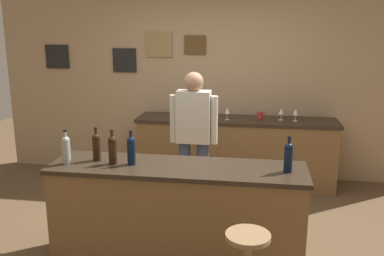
{
  "coord_description": "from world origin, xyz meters",
  "views": [
    {
      "loc": [
        0.67,
        -3.82,
        2.11
      ],
      "look_at": [
        -0.0,
        0.45,
        1.05
      ],
      "focal_mm": 39.9,
      "sensor_mm": 36.0,
      "label": 1
    }
  ],
  "objects_px": {
    "wine_bottle_c": "(113,149)",
    "wine_bottle_e": "(288,156)",
    "wine_glass_a": "(227,111)",
    "wine_bottle_d": "(131,149)",
    "wine_glass_c": "(296,113)",
    "wine_glass_b": "(281,112)",
    "coffee_mug": "(260,115)",
    "bartender": "(194,135)",
    "wine_bottle_b": "(96,146)",
    "wine_bottle_a": "(66,149)"
  },
  "relations": [
    {
      "from": "wine_bottle_a",
      "to": "wine_glass_a",
      "type": "bearing_deg",
      "value": 59.16
    },
    {
      "from": "bartender",
      "to": "wine_glass_a",
      "type": "bearing_deg",
      "value": 73.7
    },
    {
      "from": "wine_bottle_d",
      "to": "coffee_mug",
      "type": "distance_m",
      "value": 2.39
    },
    {
      "from": "wine_bottle_a",
      "to": "wine_bottle_d",
      "type": "height_order",
      "value": "same"
    },
    {
      "from": "wine_bottle_e",
      "to": "wine_glass_b",
      "type": "xyz_separation_m",
      "value": [
        0.04,
        2.08,
        -0.05
      ]
    },
    {
      "from": "wine_bottle_e",
      "to": "wine_glass_b",
      "type": "height_order",
      "value": "wine_bottle_e"
    },
    {
      "from": "wine_bottle_e",
      "to": "wine_bottle_d",
      "type": "bearing_deg",
      "value": -179.56
    },
    {
      "from": "wine_bottle_a",
      "to": "wine_glass_b",
      "type": "height_order",
      "value": "wine_bottle_a"
    },
    {
      "from": "wine_glass_c",
      "to": "wine_glass_a",
      "type": "bearing_deg",
      "value": -176.46
    },
    {
      "from": "wine_bottle_b",
      "to": "coffee_mug",
      "type": "xyz_separation_m",
      "value": [
        1.44,
        2.06,
        -0.11
      ]
    },
    {
      "from": "bartender",
      "to": "wine_bottle_b",
      "type": "distance_m",
      "value": 1.21
    },
    {
      "from": "wine_glass_a",
      "to": "coffee_mug",
      "type": "height_order",
      "value": "wine_glass_a"
    },
    {
      "from": "coffee_mug",
      "to": "wine_bottle_a",
      "type": "bearing_deg",
      "value": -127.13
    },
    {
      "from": "bartender",
      "to": "wine_bottle_b",
      "type": "xyz_separation_m",
      "value": [
        -0.73,
        -0.96,
        0.12
      ]
    },
    {
      "from": "bartender",
      "to": "wine_bottle_d",
      "type": "bearing_deg",
      "value": -110.97
    },
    {
      "from": "wine_bottle_a",
      "to": "coffee_mug",
      "type": "distance_m",
      "value": 2.76
    },
    {
      "from": "wine_bottle_b",
      "to": "wine_bottle_c",
      "type": "xyz_separation_m",
      "value": [
        0.17,
        -0.07,
        0.0
      ]
    },
    {
      "from": "bartender",
      "to": "wine_glass_c",
      "type": "bearing_deg",
      "value": 41.99
    },
    {
      "from": "bartender",
      "to": "wine_bottle_c",
      "type": "relative_size",
      "value": 5.29
    },
    {
      "from": "wine_bottle_d",
      "to": "wine_bottle_a",
      "type": "bearing_deg",
      "value": -172.55
    },
    {
      "from": "wine_bottle_c",
      "to": "wine_bottle_e",
      "type": "distance_m",
      "value": 1.49
    },
    {
      "from": "wine_bottle_c",
      "to": "wine_bottle_e",
      "type": "relative_size",
      "value": 1.0
    },
    {
      "from": "wine_bottle_d",
      "to": "wine_bottle_e",
      "type": "height_order",
      "value": "same"
    },
    {
      "from": "wine_bottle_a",
      "to": "wine_glass_a",
      "type": "distance_m",
      "value": 2.42
    },
    {
      "from": "bartender",
      "to": "wine_bottle_d",
      "type": "xyz_separation_m",
      "value": [
        -0.39,
        -1.02,
        0.12
      ]
    },
    {
      "from": "coffee_mug",
      "to": "wine_bottle_b",
      "type": "bearing_deg",
      "value": -124.89
    },
    {
      "from": "wine_bottle_b",
      "to": "wine_bottle_e",
      "type": "distance_m",
      "value": 1.67
    },
    {
      "from": "wine_bottle_c",
      "to": "wine_bottle_a",
      "type": "bearing_deg",
      "value": -171.09
    },
    {
      "from": "bartender",
      "to": "wine_bottle_c",
      "type": "xyz_separation_m",
      "value": [
        -0.55,
        -1.03,
        0.12
      ]
    },
    {
      "from": "wine_bottle_c",
      "to": "wine_bottle_d",
      "type": "relative_size",
      "value": 1.0
    },
    {
      "from": "wine_glass_a",
      "to": "wine_bottle_d",
      "type": "bearing_deg",
      "value": -108.71
    },
    {
      "from": "wine_bottle_c",
      "to": "wine_bottle_e",
      "type": "xyz_separation_m",
      "value": [
        1.49,
        0.02,
        0.0
      ]
    },
    {
      "from": "wine_bottle_d",
      "to": "wine_glass_b",
      "type": "height_order",
      "value": "wine_bottle_d"
    },
    {
      "from": "bartender",
      "to": "wine_bottle_d",
      "type": "height_order",
      "value": "bartender"
    },
    {
      "from": "bartender",
      "to": "wine_glass_b",
      "type": "bearing_deg",
      "value": 47.59
    },
    {
      "from": "wine_bottle_e",
      "to": "wine_glass_c",
      "type": "relative_size",
      "value": 1.97
    },
    {
      "from": "wine_bottle_b",
      "to": "wine_glass_b",
      "type": "xyz_separation_m",
      "value": [
        1.71,
        2.03,
        -0.05
      ]
    },
    {
      "from": "wine_bottle_c",
      "to": "wine_bottle_d",
      "type": "height_order",
      "value": "same"
    },
    {
      "from": "wine_bottle_c",
      "to": "wine_glass_b",
      "type": "xyz_separation_m",
      "value": [
        1.53,
        2.1,
        -0.05
      ]
    },
    {
      "from": "coffee_mug",
      "to": "wine_bottle_c",
      "type": "bearing_deg",
      "value": -120.67
    },
    {
      "from": "wine_bottle_d",
      "to": "wine_glass_b",
      "type": "relative_size",
      "value": 1.97
    },
    {
      "from": "wine_bottle_b",
      "to": "wine_bottle_d",
      "type": "xyz_separation_m",
      "value": [
        0.34,
        -0.06,
        0.0
      ]
    },
    {
      "from": "wine_bottle_a",
      "to": "wine_glass_a",
      "type": "relative_size",
      "value": 1.97
    },
    {
      "from": "wine_bottle_a",
      "to": "coffee_mug",
      "type": "height_order",
      "value": "wine_bottle_a"
    },
    {
      "from": "wine_bottle_c",
      "to": "wine_glass_a",
      "type": "bearing_deg",
      "value": 67.3
    },
    {
      "from": "wine_glass_b",
      "to": "wine_bottle_b",
      "type": "bearing_deg",
      "value": -130.06
    },
    {
      "from": "bartender",
      "to": "wine_bottle_a",
      "type": "xyz_separation_m",
      "value": [
        -0.95,
        -1.09,
        0.12
      ]
    },
    {
      "from": "wine_glass_b",
      "to": "wine_bottle_d",
      "type": "bearing_deg",
      "value": -123.24
    },
    {
      "from": "wine_bottle_c",
      "to": "wine_bottle_d",
      "type": "bearing_deg",
      "value": 3.9
    },
    {
      "from": "coffee_mug",
      "to": "wine_bottle_e",
      "type": "bearing_deg",
      "value": -83.87
    }
  ]
}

